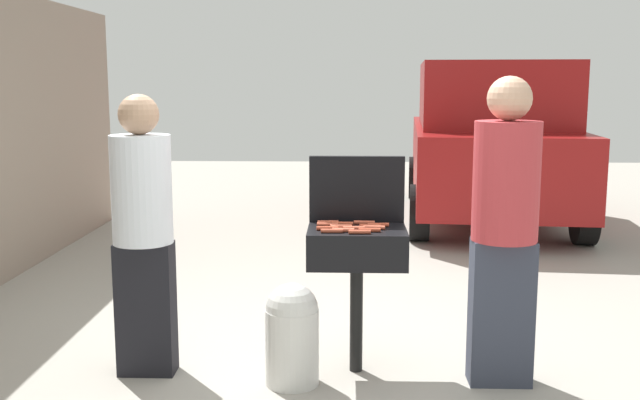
{
  "coord_description": "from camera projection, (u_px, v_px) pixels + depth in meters",
  "views": [
    {
      "loc": [
        0.13,
        -4.5,
        1.8
      ],
      "look_at": [
        -0.04,
        0.43,
        1.0
      ],
      "focal_mm": 41.62,
      "sensor_mm": 36.0,
      "label": 1
    }
  ],
  "objects": [
    {
      "name": "hot_dog_10",
      "position": [
        370.0,
        230.0,
        4.4
      ],
      "size": [
        0.13,
        0.03,
        0.03
      ],
      "primitive_type": "cylinder",
      "rotation": [
        0.0,
        1.57,
        -0.03
      ],
      "color": "#AD4228",
      "rests_on": "bbq_grill"
    },
    {
      "name": "person_left",
      "position": [
        143.0,
        225.0,
        4.46
      ],
      "size": [
        0.36,
        0.36,
        1.72
      ],
      "rotation": [
        0.0,
        0.0,
        0.29
      ],
      "color": "black",
      "rests_on": "ground"
    },
    {
      "name": "hot_dog_11",
      "position": [
        360.0,
        232.0,
        4.34
      ],
      "size": [
        0.13,
        0.03,
        0.03
      ],
      "primitive_type": "cylinder",
      "rotation": [
        0.0,
        1.57,
        0.05
      ],
      "color": "#B74C33",
      "rests_on": "bbq_grill"
    },
    {
      "name": "hot_dog_5",
      "position": [
        328.0,
        222.0,
        4.63
      ],
      "size": [
        0.13,
        0.04,
        0.03
      ],
      "primitive_type": "cylinder",
      "rotation": [
        0.0,
        1.57,
        0.1
      ],
      "color": "#B74C33",
      "rests_on": "bbq_grill"
    },
    {
      "name": "person_right",
      "position": [
        505.0,
        221.0,
        4.3
      ],
      "size": [
        0.38,
        0.38,
        1.82
      ],
      "rotation": [
        0.0,
        0.0,
        3.21
      ],
      "color": "#333847",
      "rests_on": "ground"
    },
    {
      "name": "hot_dog_12",
      "position": [
        341.0,
        227.0,
        4.48
      ],
      "size": [
        0.13,
        0.03,
        0.03
      ],
      "primitive_type": "cylinder",
      "rotation": [
        0.0,
        1.57,
        0.01
      ],
      "color": "#C6593D",
      "rests_on": "bbq_grill"
    },
    {
      "name": "parked_minivan",
      "position": [
        489.0,
        141.0,
        9.6
      ],
      "size": [
        2.32,
        4.54,
        2.02
      ],
      "rotation": [
        0.0,
        0.0,
        3.06
      ],
      "color": "maroon",
      "rests_on": "ground"
    },
    {
      "name": "hot_dog_13",
      "position": [
        327.0,
        228.0,
        4.45
      ],
      "size": [
        0.13,
        0.04,
        0.03
      ],
      "primitive_type": "cylinder",
      "rotation": [
        0.0,
        1.57,
        0.08
      ],
      "color": "#AD4228",
      "rests_on": "bbq_grill"
    },
    {
      "name": "hot_dog_8",
      "position": [
        332.0,
        231.0,
        4.37
      ],
      "size": [
        0.13,
        0.03,
        0.03
      ],
      "primitive_type": "cylinder",
      "rotation": [
        0.0,
        1.57,
        0.02
      ],
      "color": "#B74C33",
      "rests_on": "bbq_grill"
    },
    {
      "name": "hot_dog_2",
      "position": [
        343.0,
        224.0,
        4.59
      ],
      "size": [
        0.13,
        0.04,
        0.03
      ],
      "primitive_type": "cylinder",
      "rotation": [
        0.0,
        1.57,
        -0.09
      ],
      "color": "#AD4228",
      "rests_on": "bbq_grill"
    },
    {
      "name": "grill_lid_open",
      "position": [
        357.0,
        189.0,
        4.68
      ],
      "size": [
        0.6,
        0.05,
        0.42
      ],
      "primitive_type": "cube",
      "color": "black",
      "rests_on": "bbq_grill"
    },
    {
      "name": "hot_dog_9",
      "position": [
        364.0,
        223.0,
        4.62
      ],
      "size": [
        0.13,
        0.03,
        0.03
      ],
      "primitive_type": "cylinder",
      "rotation": [
        0.0,
        1.57,
        -0.06
      ],
      "color": "#B74C33",
      "rests_on": "bbq_grill"
    },
    {
      "name": "hot_dog_7",
      "position": [
        341.0,
        226.0,
        4.51
      ],
      "size": [
        0.13,
        0.04,
        0.03
      ],
      "primitive_type": "cylinder",
      "rotation": [
        0.0,
        1.57,
        -0.1
      ],
      "color": "#C6593D",
      "rests_on": "bbq_grill"
    },
    {
      "name": "hot_dog_14",
      "position": [
        354.0,
        228.0,
        4.45
      ],
      "size": [
        0.13,
        0.03,
        0.03
      ],
      "primitive_type": "cylinder",
      "rotation": [
        0.0,
        1.57,
        0.06
      ],
      "color": "#C6593D",
      "rests_on": "bbq_grill"
    },
    {
      "name": "bbq_grill",
      "position": [
        357.0,
        251.0,
        4.52
      ],
      "size": [
        0.6,
        0.44,
        0.91
      ],
      "color": "black",
      "rests_on": "ground"
    },
    {
      "name": "ground_plane",
      "position": [
        324.0,
        365.0,
        4.73
      ],
      "size": [
        24.0,
        24.0,
        0.0
      ],
      "primitive_type": "plane",
      "color": "#9E998E"
    },
    {
      "name": "hot_dog_3",
      "position": [
        370.0,
        226.0,
        4.52
      ],
      "size": [
        0.13,
        0.03,
        0.03
      ],
      "primitive_type": "cylinder",
      "rotation": [
        0.0,
        1.57,
        0.02
      ],
      "color": "#AD4228",
      "rests_on": "bbq_grill"
    },
    {
      "name": "propane_tank",
      "position": [
        292.0,
        332.0,
        4.39
      ],
      "size": [
        0.32,
        0.32,
        0.62
      ],
      "color": "silver",
      "rests_on": "ground"
    },
    {
      "name": "hot_dog_1",
      "position": [
        378.0,
        225.0,
        4.55
      ],
      "size": [
        0.13,
        0.04,
        0.03
      ],
      "primitive_type": "cylinder",
      "rotation": [
        0.0,
        1.57,
        0.08
      ],
      "color": "#AD4228",
      "rests_on": "bbq_grill"
    },
    {
      "name": "hot_dog_4",
      "position": [
        343.0,
        230.0,
        4.39
      ],
      "size": [
        0.13,
        0.04,
        0.03
      ],
      "primitive_type": "cylinder",
      "rotation": [
        0.0,
        1.57,
        -0.08
      ],
      "color": "#C6593D",
      "rests_on": "bbq_grill"
    },
    {
      "name": "hot_dog_0",
      "position": [
        374.0,
        227.0,
        4.47
      ],
      "size": [
        0.13,
        0.04,
        0.03
      ],
      "primitive_type": "cylinder",
      "rotation": [
        0.0,
        1.57,
        -0.1
      ],
      "color": "#C6593D",
      "rests_on": "bbq_grill"
    },
    {
      "name": "hot_dog_6",
      "position": [
        328.0,
        225.0,
        4.56
      ],
      "size": [
        0.13,
        0.03,
        0.03
      ],
      "primitive_type": "cylinder",
      "rotation": [
        0.0,
        1.57,
        -0.04
      ],
      "color": "#B74C33",
      "rests_on": "bbq_grill"
    }
  ]
}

